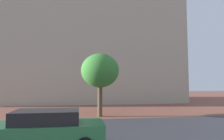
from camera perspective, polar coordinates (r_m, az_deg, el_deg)
The scene contains 5 objects.
ground_plane at distance 12.84m, azimuth 1.81°, elevation -15.40°, with size 120.00×120.00×0.00m, color brown.
street_asphalt_strip at distance 10.55m, azimuth 4.54°, elevation -17.83°, with size 120.00×8.77×0.00m, color #38383D.
landmark_building at distance 32.78m, azimuth -7.86°, elevation 11.66°, with size 27.31×14.59×35.80m.
car_green at distance 8.29m, azimuth -18.38°, elevation -16.27°, with size 4.34×2.00×1.50m.
tree_curb_far at distance 15.76m, azimuth -3.47°, elevation -0.23°, with size 3.02×3.02×4.98m.
Camera 1 is at (-2.50, -2.35, 2.47)m, focal length 31.65 mm.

